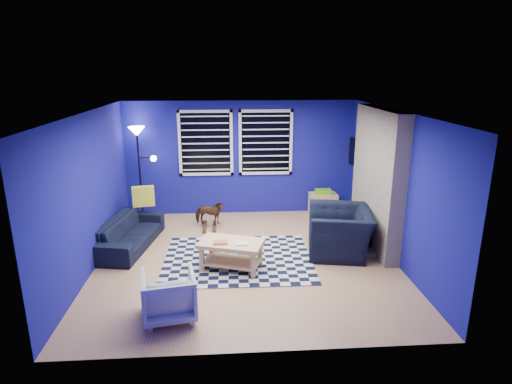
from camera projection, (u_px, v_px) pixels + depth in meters
floor at (246, 259)px, 7.34m from camera, size 5.00×5.00×0.00m
ceiling at (245, 112)px, 6.64m from camera, size 5.00×5.00×0.00m
wall_back at (241, 158)px, 9.38m from camera, size 5.00×0.00×5.00m
wall_left at (90, 192)px, 6.82m from camera, size 0.00×5.00×5.00m
wall_right at (395, 187)px, 7.16m from camera, size 0.00×5.00×5.00m
fireplace at (376, 182)px, 7.64m from camera, size 0.65×2.00×2.50m
window_left at (206, 143)px, 9.20m from camera, size 1.17×0.06×1.42m
window_right at (266, 143)px, 9.28m from camera, size 1.17×0.06×1.42m
tv at (357, 155)px, 9.03m from camera, size 0.07×1.00×0.58m
rug at (238, 259)px, 7.33m from camera, size 2.53×2.03×0.02m
sofa at (130, 233)px, 7.78m from camera, size 1.95×1.03×0.54m
armchair_big at (340, 231)px, 7.53m from camera, size 1.38×1.26×0.79m
armchair_bent at (169, 295)px, 5.57m from camera, size 0.79×0.80×0.63m
rocking_horse at (209, 213)px, 8.67m from camera, size 0.38×0.65×0.51m
coffee_table at (231, 249)px, 6.89m from camera, size 1.14×0.87×0.50m
cabinet at (323, 204)px, 9.50m from camera, size 0.60×0.41×0.58m
floor_lamp at (139, 144)px, 8.89m from camera, size 0.54×0.33×2.00m
throw_pillow at (143, 196)px, 8.38m from camera, size 0.44×0.19×0.40m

